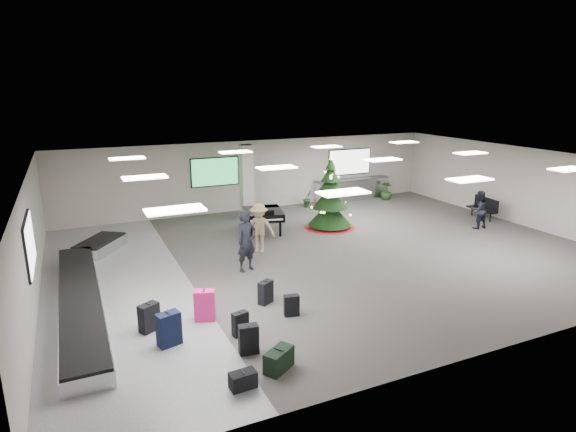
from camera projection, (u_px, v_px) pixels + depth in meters
name	position (u px, v px, depth m)	size (l,w,h in m)	color
ground	(330.00, 254.00, 16.60)	(18.00, 18.00, 0.00)	#3E3C38
room_envelope	(312.00, 185.00, 16.42)	(18.02, 14.02, 3.21)	#A59F97
baggage_carousel	(85.00, 287.00, 13.31)	(2.28, 9.71, 0.43)	silver
service_counter	(352.00, 189.00, 24.30)	(4.05, 0.65, 1.08)	silver
suitcase_0	(249.00, 339.00, 10.35)	(0.45, 0.29, 0.67)	black
suitcase_1	(240.00, 324.00, 11.10)	(0.41, 0.27, 0.59)	black
pink_suitcase	(205.00, 305.00, 11.78)	(0.57, 0.44, 0.81)	#D81C6E
suitcase_3	(266.00, 292.00, 12.74)	(0.47, 0.40, 0.64)	black
navy_suitcase	(169.00, 329.00, 10.65)	(0.56, 0.42, 0.80)	black
green_duffel	(279.00, 360.00, 9.76)	(0.75, 0.64, 0.47)	black
suitcase_7	(292.00, 305.00, 12.06)	(0.41, 0.27, 0.57)	black
suitcase_8	(149.00, 318.00, 11.28)	(0.53, 0.46, 0.71)	black
black_duffel	(243.00, 380.00, 9.18)	(0.53, 0.32, 0.35)	black
christmas_tree	(330.00, 203.00, 19.43)	(2.09, 2.09, 2.98)	maroon
grand_piano	(263.00, 214.00, 18.77)	(1.80, 2.13, 1.06)	black
bench	(483.00, 207.00, 20.91)	(0.65, 1.50, 0.92)	black
traveler_a	(246.00, 241.00, 14.86)	(0.70, 0.46, 1.91)	black
traveler_b	(259.00, 228.00, 16.57)	(1.12, 0.64, 1.73)	#9A815F
traveler_bench	(479.00, 210.00, 19.36)	(0.76, 0.59, 1.56)	black
potted_plant_left	(308.00, 198.00, 22.91)	(0.46, 0.37, 0.83)	#133C19
potted_plant_right	(386.00, 191.00, 24.39)	(0.52, 0.52, 0.92)	#133C19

